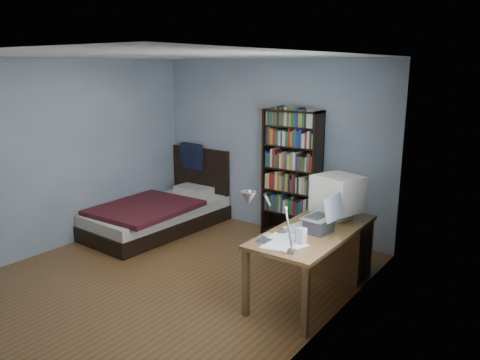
{
  "coord_description": "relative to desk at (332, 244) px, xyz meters",
  "views": [
    {
      "loc": [
        3.55,
        -3.67,
        2.39
      ],
      "look_at": [
        0.31,
        0.88,
        1.03
      ],
      "focal_mm": 35.0,
      "sensor_mm": 36.0,
      "label": 1
    }
  ],
  "objects": [
    {
      "name": "crt_monitor",
      "position": [
        0.04,
        0.02,
        0.59
      ],
      "size": [
        0.55,
        0.51,
        0.5
      ],
      "color": "beige",
      "rests_on": "desk"
    },
    {
      "name": "bookshelf",
      "position": [
        -1.06,
        0.92,
        0.5
      ],
      "size": [
        0.82,
        0.3,
        1.82
      ],
      "color": "black",
      "rests_on": "floor"
    },
    {
      "name": "laptop",
      "position": [
        0.09,
        -0.52,
        0.42
      ],
      "size": [
        0.35,
        0.36,
        0.41
      ],
      "color": "#2D2D30",
      "rests_on": "desk"
    },
    {
      "name": "external_drive",
      "position": [
        -0.23,
        -1.08,
        0.32
      ],
      "size": [
        0.13,
        0.13,
        0.02
      ],
      "primitive_type": "cube",
      "rotation": [
        0.0,
        0.0,
        -0.08
      ],
      "color": "#98989B",
      "rests_on": "desk"
    },
    {
      "name": "keyboard",
      "position": [
        -0.12,
        -0.49,
        0.33
      ],
      "size": [
        0.29,
        0.48,
        0.04
      ],
      "primitive_type": "cube",
      "rotation": [
        0.0,
        0.07,
        -0.27
      ],
      "color": "beige",
      "rests_on": "desk"
    },
    {
      "name": "soda_can",
      "position": [
        -0.1,
        -0.22,
        0.37
      ],
      "size": [
        0.06,
        0.06,
        0.12
      ],
      "primitive_type": "cylinder",
      "color": "#083C14",
      "rests_on": "desk"
    },
    {
      "name": "bed",
      "position": [
        -2.82,
        0.11,
        -0.17
      ],
      "size": [
        1.21,
        2.22,
        1.16
      ],
      "color": "black",
      "rests_on": "floor"
    },
    {
      "name": "phone_silver",
      "position": [
        -0.21,
        -0.77,
        0.32
      ],
      "size": [
        0.1,
        0.12,
        0.02
      ],
      "primitive_type": "cube",
      "rotation": [
        0.0,
        0.0,
        0.46
      ],
      "color": "silver",
      "rests_on": "desk"
    },
    {
      "name": "desk",
      "position": [
        0.0,
        0.0,
        0.0
      ],
      "size": [
        0.75,
        1.67,
        0.73
      ],
      "color": "brown",
      "rests_on": "floor"
    },
    {
      "name": "room",
      "position": [
        -1.48,
        -1.02,
        0.83
      ],
      "size": [
        4.2,
        4.24,
        2.5
      ],
      "color": "brown",
      "rests_on": "ground"
    },
    {
      "name": "desk_lamp",
      "position": [
        -0.0,
        -1.57,
        0.85
      ],
      "size": [
        0.26,
        0.57,
        0.67
      ],
      "color": "#99999E",
      "rests_on": "desk"
    },
    {
      "name": "speaker",
      "position": [
        0.08,
        -0.91,
        0.39
      ],
      "size": [
        0.09,
        0.09,
        0.16
      ],
      "primitive_type": "cube",
      "rotation": [
        0.0,
        0.0,
        -0.1
      ],
      "color": "#98989B",
      "rests_on": "desk"
    },
    {
      "name": "mouse",
      "position": [
        -0.04,
        -0.16,
        0.33
      ],
      "size": [
        0.06,
        0.1,
        0.03
      ],
      "primitive_type": "ellipsoid",
      "color": "silver",
      "rests_on": "desk"
    },
    {
      "name": "phone_grey",
      "position": [
        -0.29,
        -0.92,
        0.32
      ],
      "size": [
        0.06,
        0.11,
        0.02
      ],
      "primitive_type": "cube",
      "rotation": [
        0.0,
        0.0,
        -0.12
      ],
      "color": "#98989B",
      "rests_on": "desk"
    }
  ]
}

